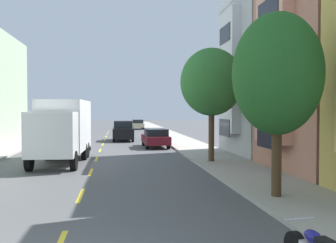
{
  "coord_description": "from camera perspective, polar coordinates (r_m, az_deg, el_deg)",
  "views": [
    {
      "loc": [
        1.27,
        -6.37,
        2.94
      ],
      "look_at": [
        5.12,
        22.65,
        2.08
      ],
      "focal_mm": 40.86,
      "sensor_mm": 36.0,
      "label": 1
    }
  ],
  "objects": [
    {
      "name": "ground_plane",
      "position": [
        36.51,
        -9.53,
        -2.96
      ],
      "size": [
        160.0,
        160.0,
        0.0
      ],
      "primitive_type": "plane",
      "color": "#4C4C4F"
    },
    {
      "name": "sidewalk_left",
      "position": [
        35.49,
        -21.2,
        -3.07
      ],
      "size": [
        3.2,
        120.0,
        0.14
      ],
      "primitive_type": "cube",
      "color": "#A39E93",
      "rests_on": "ground_plane"
    },
    {
      "name": "sidewalk_right",
      "position": [
        34.98,
        2.07,
        -3.02
      ],
      "size": [
        3.2,
        120.0,
        0.14
      ],
      "primitive_type": "cube",
      "color": "#A39E93",
      "rests_on": "ground_plane"
    },
    {
      "name": "lane_centerline_dashes",
      "position": [
        31.03,
        -9.88,
        -3.77
      ],
      "size": [
        0.14,
        47.2,
        0.01
      ],
      "color": "yellow",
      "rests_on": "ground_plane"
    },
    {
      "name": "townhouse_third_dove_grey",
      "position": [
        27.26,
        20.53,
        5.99
      ],
      "size": [
        11.5,
        6.88,
        10.48
      ],
      "color": "#A8A8AD",
      "rests_on": "ground_plane"
    },
    {
      "name": "street_tree_nearest",
      "position": [
        12.93,
        15.98,
        6.79
      ],
      "size": [
        2.91,
        2.91,
        5.97
      ],
      "color": "#47331E",
      "rests_on": "sidewalk_right"
    },
    {
      "name": "street_tree_second",
      "position": [
        21.2,
        6.51,
        5.84
      ],
      "size": [
        3.43,
        3.43,
        6.22
      ],
      "color": "#47331E",
      "rests_on": "sidewalk_right"
    },
    {
      "name": "delivery_box_truck",
      "position": [
        22.23,
        -15.46,
        -0.89
      ],
      "size": [
        2.67,
        7.36,
        3.51
      ],
      "color": "white",
      "rests_on": "ground_plane"
    },
    {
      "name": "parked_hatchback_charcoal",
      "position": [
        36.71,
        -16.56,
        -1.79
      ],
      "size": [
        1.85,
        4.05,
        1.5
      ],
      "color": "#333338",
      "rests_on": "ground_plane"
    },
    {
      "name": "parked_wagon_champagne",
      "position": [
        59.63,
        -4.59,
        -0.37
      ],
      "size": [
        1.89,
        4.73,
        1.5
      ],
      "color": "tan",
      "rests_on": "ground_plane"
    },
    {
      "name": "parked_wagon_burgundy",
      "position": [
        30.31,
        -1.88,
        -2.36
      ],
      "size": [
        1.95,
        4.75,
        1.5
      ],
      "color": "maroon",
      "rests_on": "ground_plane"
    },
    {
      "name": "parked_suv_forest",
      "position": [
        49.48,
        -14.09,
        -0.63
      ],
      "size": [
        2.0,
        4.82,
        1.93
      ],
      "color": "#194C28",
      "rests_on": "ground_plane"
    },
    {
      "name": "parked_hatchback_white",
      "position": [
        57.39,
        -13.31,
        -0.54
      ],
      "size": [
        1.77,
        4.01,
        1.5
      ],
      "color": "silver",
      "rests_on": "ground_plane"
    },
    {
      "name": "moving_black_sedan",
      "position": [
        37.09,
        -6.73,
        -1.34
      ],
      "size": [
        1.95,
        4.8,
        1.93
      ],
      "color": "black",
      "rests_on": "ground_plane"
    }
  ]
}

